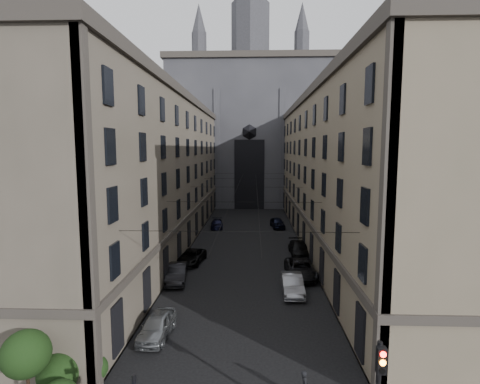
# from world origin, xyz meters

# --- Properties ---
(sidewalk_left) EXTENTS (7.00, 80.00, 0.15)m
(sidewalk_left) POSITION_xyz_m (-10.50, 36.00, 0.07)
(sidewalk_left) COLOR #383533
(sidewalk_left) RESTS_ON ground
(sidewalk_right) EXTENTS (7.00, 80.00, 0.15)m
(sidewalk_right) POSITION_xyz_m (10.50, 36.00, 0.07)
(sidewalk_right) COLOR #383533
(sidewalk_right) RESTS_ON ground
(building_left) EXTENTS (13.60, 60.60, 18.85)m
(building_left) POSITION_xyz_m (-13.44, 36.00, 9.34)
(building_left) COLOR #4D473B
(building_left) RESTS_ON ground
(building_right) EXTENTS (13.60, 60.60, 18.85)m
(building_right) POSITION_xyz_m (13.44, 36.00, 9.34)
(building_right) COLOR brown
(building_right) RESTS_ON ground
(gothic_tower) EXTENTS (35.00, 23.00, 58.00)m
(gothic_tower) POSITION_xyz_m (0.00, 74.96, 17.80)
(gothic_tower) COLOR #2D2D33
(gothic_tower) RESTS_ON ground
(shrub_cluster) EXTENTS (3.90, 4.40, 3.90)m
(shrub_cluster) POSITION_xyz_m (-8.72, 5.01, 1.80)
(shrub_cluster) COLOR black
(shrub_cluster) RESTS_ON sidewalk_left
(tram_wires) EXTENTS (14.00, 60.00, 0.43)m
(tram_wires) POSITION_xyz_m (0.00, 35.63, 7.25)
(tram_wires) COLOR black
(tram_wires) RESTS_ON ground
(car_left_near) EXTENTS (2.05, 4.54, 1.51)m
(car_left_near) POSITION_xyz_m (-5.39, 11.81, 0.76)
(car_left_near) COLOR gray
(car_left_near) RESTS_ON ground
(car_left_midnear) EXTENTS (2.31, 5.14, 1.64)m
(car_left_midnear) POSITION_xyz_m (-6.20, 21.97, 0.82)
(car_left_midnear) COLOR black
(car_left_midnear) RESTS_ON ground
(car_left_midfar) EXTENTS (2.97, 5.34, 1.41)m
(car_left_midfar) POSITION_xyz_m (-5.79, 27.61, 0.71)
(car_left_midfar) COLOR black
(car_left_midfar) RESTS_ON ground
(car_left_far) EXTENTS (2.20, 4.64, 1.31)m
(car_left_far) POSITION_xyz_m (-4.78, 45.37, 0.65)
(car_left_far) COLOR black
(car_left_far) RESTS_ON ground
(car_right_near) EXTENTS (1.76, 4.94, 1.62)m
(car_right_near) POSITION_xyz_m (4.20, 19.56, 0.81)
(car_right_near) COLOR gray
(car_right_near) RESTS_ON ground
(car_right_midnear) EXTENTS (2.85, 5.87, 1.61)m
(car_right_midnear) POSITION_xyz_m (5.44, 23.72, 0.80)
(car_right_midnear) COLOR black
(car_right_midnear) RESTS_ON ground
(car_right_midfar) EXTENTS (2.34, 5.37, 1.54)m
(car_right_midfar) POSITION_xyz_m (6.20, 31.07, 0.77)
(car_right_midfar) COLOR black
(car_right_midfar) RESTS_ON ground
(car_right_far) EXTENTS (2.41, 4.78, 1.56)m
(car_right_far) POSITION_xyz_m (4.60, 46.01, 0.78)
(car_right_far) COLOR black
(car_right_far) RESTS_ON ground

